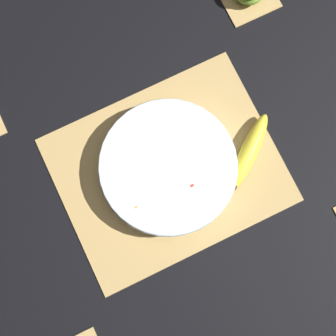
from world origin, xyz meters
The scene contains 4 objects.
ground_plane centered at (0.00, 0.00, 0.00)m, with size 6.00×6.00×0.00m, color black.
bamboo_mat_center centered at (0.00, 0.00, 0.00)m, with size 0.47×0.38×0.01m.
fruit_salad_bowl centered at (0.00, 0.00, 0.04)m, with size 0.29×0.29×0.05m.
whole_banana centered at (-0.17, 0.04, 0.03)m, with size 0.16×0.14×0.04m.
Camera 1 is at (0.07, 0.14, 1.02)m, focal length 50.00 mm.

